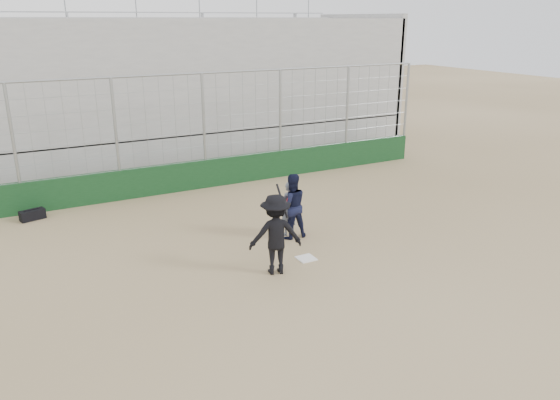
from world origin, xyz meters
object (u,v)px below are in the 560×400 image
batter_at_plate (276,234)px  equipment_bag (32,215)px  catcher_crouched (292,217)px  umpire (289,211)px

batter_at_plate → equipment_bag: (-4.79, 6.60, -0.81)m
batter_at_plate → catcher_crouched: size_ratio=1.68×
equipment_bag → batter_at_plate: bearing=-54.0°
catcher_crouched → umpire: size_ratio=0.89×
umpire → batter_at_plate: bearing=37.2°
catcher_crouched → umpire: bearing=78.3°
equipment_bag → umpire: bearing=-36.8°
batter_at_plate → equipment_bag: batter_at_plate is taller
batter_at_plate → umpire: bearing=53.8°
equipment_bag → catcher_crouched: bearing=-38.6°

